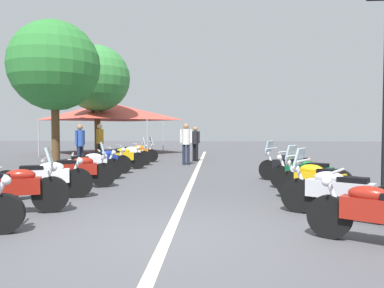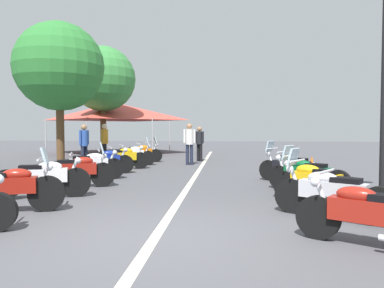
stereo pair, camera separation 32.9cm
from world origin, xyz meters
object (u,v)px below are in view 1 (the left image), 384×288
at_px(motorcycle_left_row_3, 77,171).
at_px(traffic_cone_0, 88,162).
at_px(motorcycle_left_row_1, 12,189).
at_px(bystander_3, 80,142).
at_px(motorcycle_left_row_2, 44,178).
at_px(motorcycle_left_row_7, 128,155).
at_px(motorcycle_right_row_0, 381,213).
at_px(motorcycle_right_row_2, 318,181).
at_px(bystander_0, 186,141).
at_px(motorcycle_right_row_1, 338,191).
at_px(traffic_cone_2, 309,164).
at_px(motorcycle_left_row_6, 119,158).
at_px(event_tent, 108,111).
at_px(motorcycle_right_row_3, 308,174).
at_px(bystander_2, 100,140).
at_px(bystander_1, 195,141).
at_px(motorcycle_left_row_4, 88,165).
at_px(roadside_tree_1, 55,66).
at_px(roadside_tree_0, 97,79).
at_px(motorcycle_left_row_5, 103,161).
at_px(motorcycle_left_row_8, 136,153).

xyz_separation_m(motorcycle_left_row_3, traffic_cone_0, (4.15, 1.21, -0.18)).
distance_m(motorcycle_left_row_1, bystander_3, 8.08).
relative_size(motorcycle_left_row_2, motorcycle_left_row_7, 1.03).
distance_m(motorcycle_right_row_0, motorcycle_right_row_2, 2.93).
relative_size(motorcycle_right_row_2, bystander_0, 0.92).
bearing_deg(traffic_cone_0, motorcycle_left_row_2, -169.76).
bearing_deg(motorcycle_right_row_1, traffic_cone_2, -66.71).
xyz_separation_m(motorcycle_left_row_6, event_tent, (8.89, 3.03, 2.19)).
relative_size(motorcycle_left_row_3, bystander_3, 1.10).
distance_m(motorcycle_right_row_0, motorcycle_right_row_3, 4.27).
bearing_deg(bystander_2, bystander_3, 75.68).
xyz_separation_m(motorcycle_right_row_1, bystander_1, (10.91, 3.09, 0.50)).
xyz_separation_m(motorcycle_left_row_1, bystander_3, (7.88, 1.70, 0.55)).
distance_m(motorcycle_left_row_4, event_tent, 12.34).
xyz_separation_m(motorcycle_left_row_7, bystander_3, (-0.87, 1.73, 0.56)).
height_order(motorcycle_right_row_2, event_tent, event_tent).
distance_m(bystander_1, roadside_tree_1, 7.01).
height_order(motorcycle_right_row_2, roadside_tree_0, roadside_tree_0).
relative_size(motorcycle_left_row_5, motorcycle_left_row_8, 0.91).
bearing_deg(traffic_cone_0, motorcycle_left_row_4, -160.01).
bearing_deg(motorcycle_right_row_1, motorcycle_left_row_3, 7.52).
height_order(motorcycle_left_row_5, bystander_1, bystander_1).
xyz_separation_m(traffic_cone_0, event_tent, (9.10, 1.89, 2.36)).
height_order(motorcycle_left_row_1, motorcycle_right_row_2, motorcycle_left_row_1).
relative_size(motorcycle_right_row_2, bystander_2, 0.92).
bearing_deg(bystander_0, motorcycle_left_row_2, 161.89).
height_order(traffic_cone_0, event_tent, event_tent).
relative_size(bystander_1, roadside_tree_1, 0.28).
bearing_deg(traffic_cone_2, bystander_1, 45.24).
relative_size(motorcycle_left_row_2, roadside_tree_1, 0.35).
height_order(motorcycle_right_row_1, motorcycle_right_row_2, motorcycle_right_row_1).
bearing_deg(roadside_tree_1, motorcycle_right_row_1, -132.77).
distance_m(motorcycle_left_row_1, motorcycle_left_row_5, 5.82).
relative_size(motorcycle_left_row_2, traffic_cone_2, 3.35).
xyz_separation_m(motorcycle_right_row_0, bystander_0, (10.71, 3.45, 0.60)).
bearing_deg(event_tent, traffic_cone_2, -133.08).
xyz_separation_m(motorcycle_right_row_3, bystander_0, (6.45, 3.56, 0.60)).
bearing_deg(motorcycle_left_row_7, motorcycle_right_row_2, -66.62).
bearing_deg(traffic_cone_0, motorcycle_left_row_6, -79.45).
relative_size(motorcycle_left_row_8, roadside_tree_0, 0.34).
height_order(motorcycle_left_row_4, motorcycle_right_row_0, motorcycle_left_row_4).
bearing_deg(roadside_tree_1, traffic_cone_2, -97.72).
bearing_deg(motorcycle_left_row_4, bystander_2, 78.16).
distance_m(motorcycle_left_row_5, roadside_tree_1, 5.06).
bearing_deg(motorcycle_left_row_2, traffic_cone_2, 16.71).
distance_m(motorcycle_right_row_1, motorcycle_right_row_2, 1.36).
bearing_deg(motorcycle_left_row_7, motorcycle_right_row_3, -60.26).
bearing_deg(bystander_3, motorcycle_right_row_0, 149.89).
xyz_separation_m(motorcycle_left_row_2, bystander_0, (7.82, -2.54, 0.59)).
xyz_separation_m(motorcycle_left_row_4, bystander_3, (3.53, 1.58, 0.56)).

